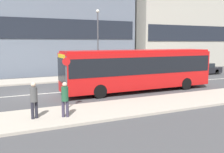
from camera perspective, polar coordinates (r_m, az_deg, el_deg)
ground_plane at (r=19.13m, az=-16.62°, el=-3.89°), size 120.00×120.00×0.00m
sidewalk_near at (r=13.13m, az=-12.64°, el=-8.85°), size 44.00×3.50×0.13m
sidewalk_far at (r=25.23m, az=-18.67°, el=-1.02°), size 44.00×3.50×0.13m
lane_centerline at (r=19.13m, az=-16.62°, el=-3.88°), size 41.80×0.16×0.01m
apartment_block_right_tower at (r=40.81m, az=15.43°, el=15.09°), size 16.14×6.13×18.19m
city_bus at (r=19.37m, az=6.17°, el=2.03°), size 12.05×2.48×3.18m
parked_car_0 at (r=27.70m, az=12.40°, el=1.20°), size 4.35×1.74×1.38m
parked_car_1 at (r=31.33m, az=20.06°, el=1.62°), size 4.43×1.71×1.32m
pedestrian_near_stop at (r=12.54m, az=-17.42°, el=-4.68°), size 0.34×0.34×1.79m
pedestrian_down_pavement at (r=12.45m, az=-10.70°, el=-4.68°), size 0.34×0.34×1.74m
bus_stop_sign at (r=13.83m, az=-10.37°, el=-0.50°), size 0.44×0.12×2.90m
street_lamp at (r=25.79m, az=-3.25°, el=9.12°), size 0.36×0.36×6.92m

